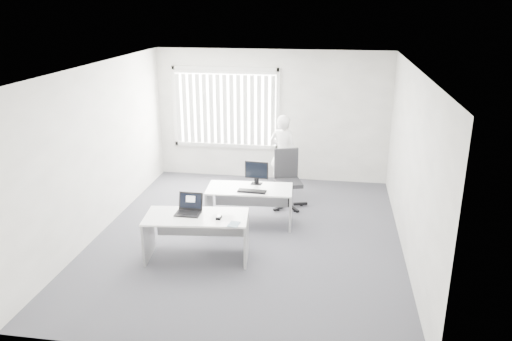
% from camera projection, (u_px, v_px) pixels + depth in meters
% --- Properties ---
extents(ground, '(6.00, 6.00, 0.00)m').
position_uv_depth(ground, '(248.00, 237.00, 8.33)').
color(ground, '#53535B').
rests_on(ground, ground).
extents(wall_back, '(5.00, 0.02, 2.80)m').
position_uv_depth(wall_back, '(272.00, 116.00, 10.69)').
color(wall_back, white).
rests_on(wall_back, ground).
extents(wall_front, '(5.00, 0.02, 2.80)m').
position_uv_depth(wall_front, '(196.00, 243.00, 5.08)').
color(wall_front, white).
rests_on(wall_front, ground).
extents(wall_left, '(0.02, 6.00, 2.80)m').
position_uv_depth(wall_left, '(99.00, 150.00, 8.25)').
color(wall_left, white).
rests_on(wall_left, ground).
extents(wall_right, '(0.02, 6.00, 2.80)m').
position_uv_depth(wall_right, '(411.00, 164.00, 7.51)').
color(wall_right, white).
rests_on(wall_right, ground).
extents(ceiling, '(5.00, 6.00, 0.02)m').
position_uv_depth(ceiling, '(247.00, 67.00, 7.43)').
color(ceiling, white).
rests_on(ceiling, wall_back).
extents(window, '(2.32, 0.06, 1.76)m').
position_uv_depth(window, '(226.00, 108.00, 10.75)').
color(window, silver).
rests_on(window, wall_back).
extents(blinds, '(2.20, 0.10, 1.50)m').
position_uv_depth(blinds, '(225.00, 110.00, 10.70)').
color(blinds, silver).
rests_on(blinds, wall_back).
extents(desk_near, '(1.60, 0.89, 0.70)m').
position_uv_depth(desk_near, '(197.00, 228.00, 7.50)').
color(desk_near, white).
rests_on(desk_near, ground).
extents(desk_far, '(1.51, 0.79, 0.67)m').
position_uv_depth(desk_far, '(250.00, 198.00, 8.68)').
color(desk_far, white).
rests_on(desk_far, ground).
extents(office_chair, '(0.78, 0.78, 1.10)m').
position_uv_depth(office_chair, '(287.00, 189.00, 9.50)').
color(office_chair, black).
rests_on(office_chair, ground).
extents(person, '(0.67, 0.53, 1.59)m').
position_uv_depth(person, '(283.00, 153.00, 10.19)').
color(person, white).
rests_on(person, ground).
extents(laptop, '(0.37, 0.33, 0.29)m').
position_uv_depth(laptop, '(188.00, 205.00, 7.44)').
color(laptop, black).
rests_on(laptop, desk_near).
extents(paper_sheet, '(0.34, 0.26, 0.00)m').
position_uv_depth(paper_sheet, '(222.00, 218.00, 7.36)').
color(paper_sheet, white).
rests_on(paper_sheet, desk_near).
extents(mouse, '(0.07, 0.12, 0.05)m').
position_uv_depth(mouse, '(219.00, 217.00, 7.33)').
color(mouse, '#B9B9BC').
rests_on(mouse, paper_sheet).
extents(booklet, '(0.17, 0.22, 0.01)m').
position_uv_depth(booklet, '(234.00, 224.00, 7.14)').
color(booklet, silver).
rests_on(booklet, desk_near).
extents(keyboard, '(0.49, 0.19, 0.02)m').
position_uv_depth(keyboard, '(252.00, 191.00, 8.44)').
color(keyboard, black).
rests_on(keyboard, desk_far).
extents(monitor, '(0.43, 0.16, 0.42)m').
position_uv_depth(monitor, '(257.00, 173.00, 8.75)').
color(monitor, black).
rests_on(monitor, desk_far).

